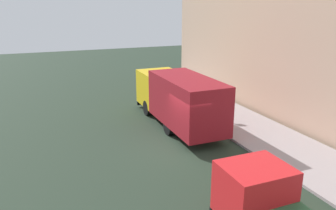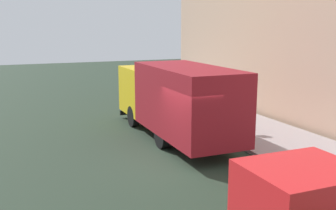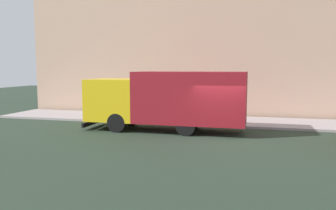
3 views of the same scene
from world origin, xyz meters
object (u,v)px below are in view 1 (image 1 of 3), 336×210
pedestrian_walking (198,91)px  traffic_cone_orange (184,96)px  large_utility_truck (178,97)px  street_sign_post (201,93)px

pedestrian_walking → traffic_cone_orange: bearing=-60.1°
large_utility_truck → traffic_cone_orange: (2.49, 4.41, -1.29)m
pedestrian_walking → traffic_cone_orange: size_ratio=2.80×
large_utility_truck → pedestrian_walking: bearing=46.9°
large_utility_truck → pedestrian_walking: large_utility_truck is taller
pedestrian_walking → street_sign_post: street_sign_post is taller
pedestrian_walking → traffic_cone_orange: pedestrian_walking is taller
large_utility_truck → pedestrian_walking: 4.48m
traffic_cone_orange → street_sign_post: street_sign_post is taller
street_sign_post → traffic_cone_orange: bearing=81.6°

